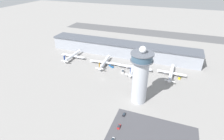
{
  "coord_description": "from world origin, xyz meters",
  "views": [
    {
      "loc": [
        67.71,
        -151.67,
        104.41
      ],
      "look_at": [
        9.37,
        5.81,
        10.47
      ],
      "focal_mm": 28.0,
      "sensor_mm": 36.0,
      "label": 1
    }
  ],
  "objects_px": {
    "service_truck_fuel": "(180,78)",
    "service_truck_baggage": "(111,66)",
    "airplane_gate_bravo": "(104,62)",
    "airplane_gate_charlie": "(134,67)",
    "car_maroon_suv": "(119,127)",
    "service_truck_catering": "(123,72)",
    "airplane_gate_alpha": "(73,56)",
    "airplane_gate_delta": "(171,73)",
    "control_tower": "(140,76)",
    "car_grey_coupe": "(124,115)",
    "car_blue_compact": "(113,140)"
  },
  "relations": [
    {
      "from": "airplane_gate_bravo",
      "to": "airplane_gate_charlie",
      "type": "height_order",
      "value": "airplane_gate_charlie"
    },
    {
      "from": "airplane_gate_charlie",
      "to": "car_blue_compact",
      "type": "relative_size",
      "value": 9.73
    },
    {
      "from": "control_tower",
      "to": "service_truck_catering",
      "type": "xyz_separation_m",
      "value": [
        -29.09,
        45.13,
        -25.66
      ]
    },
    {
      "from": "airplane_gate_alpha",
      "to": "service_truck_baggage",
      "type": "bearing_deg",
      "value": -4.53
    },
    {
      "from": "control_tower",
      "to": "car_maroon_suv",
      "type": "distance_m",
      "value": 45.9
    },
    {
      "from": "airplane_gate_charlie",
      "to": "car_maroon_suv",
      "type": "xyz_separation_m",
      "value": [
        11.09,
        -91.91,
        -3.9
      ]
    },
    {
      "from": "service_truck_fuel",
      "to": "car_maroon_suv",
      "type": "distance_m",
      "value": 100.55
    },
    {
      "from": "service_truck_baggage",
      "to": "car_maroon_suv",
      "type": "height_order",
      "value": "service_truck_baggage"
    },
    {
      "from": "airplane_gate_alpha",
      "to": "car_grey_coupe",
      "type": "relative_size",
      "value": 8.71
    },
    {
      "from": "service_truck_catering",
      "to": "service_truck_fuel",
      "type": "xyz_separation_m",
      "value": [
        64.24,
        9.16,
        -0.11
      ]
    },
    {
      "from": "airplane_gate_delta",
      "to": "car_maroon_suv",
      "type": "height_order",
      "value": "airplane_gate_delta"
    },
    {
      "from": "airplane_gate_alpha",
      "to": "service_truck_catering",
      "type": "distance_m",
      "value": 77.75
    },
    {
      "from": "airplane_gate_delta",
      "to": "service_truck_baggage",
      "type": "xyz_separation_m",
      "value": [
        -72.43,
        -2.8,
        -3.4
      ]
    },
    {
      "from": "service_truck_fuel",
      "to": "car_maroon_suv",
      "type": "relative_size",
      "value": 1.26
    },
    {
      "from": "service_truck_baggage",
      "to": "car_grey_coupe",
      "type": "height_order",
      "value": "service_truck_baggage"
    },
    {
      "from": "airplane_gate_bravo",
      "to": "car_grey_coupe",
      "type": "bearing_deg",
      "value": -57.37
    },
    {
      "from": "airplane_gate_delta",
      "to": "car_blue_compact",
      "type": "xyz_separation_m",
      "value": [
        -32.48,
        -106.51,
        -3.76
      ]
    },
    {
      "from": "control_tower",
      "to": "airplane_gate_bravo",
      "type": "height_order",
      "value": "control_tower"
    },
    {
      "from": "service_truck_fuel",
      "to": "service_truck_catering",
      "type": "bearing_deg",
      "value": -171.89
    },
    {
      "from": "service_truck_fuel",
      "to": "car_blue_compact",
      "type": "height_order",
      "value": "service_truck_fuel"
    },
    {
      "from": "car_blue_compact",
      "to": "car_grey_coupe",
      "type": "bearing_deg",
      "value": 89.56
    },
    {
      "from": "airplane_gate_charlie",
      "to": "car_maroon_suv",
      "type": "height_order",
      "value": "airplane_gate_charlie"
    },
    {
      "from": "airplane_gate_delta",
      "to": "car_grey_coupe",
      "type": "height_order",
      "value": "airplane_gate_delta"
    },
    {
      "from": "service_truck_baggage",
      "to": "car_blue_compact",
      "type": "bearing_deg",
      "value": -68.93
    },
    {
      "from": "airplane_gate_charlie",
      "to": "service_truck_baggage",
      "type": "bearing_deg",
      "value": -177.5
    },
    {
      "from": "airplane_gate_alpha",
      "to": "car_grey_coupe",
      "type": "xyz_separation_m",
      "value": [
        99.0,
        -81.24,
        -3.51
      ]
    },
    {
      "from": "airplane_gate_alpha",
      "to": "service_truck_baggage",
      "type": "distance_m",
      "value": 59.11
    },
    {
      "from": "airplane_gate_bravo",
      "to": "airplane_gate_delta",
      "type": "xyz_separation_m",
      "value": [
        82.32,
        1.19,
        0.24
      ]
    },
    {
      "from": "service_truck_fuel",
      "to": "service_truck_baggage",
      "type": "bearing_deg",
      "value": -179.41
    },
    {
      "from": "airplane_gate_alpha",
      "to": "service_truck_catering",
      "type": "xyz_separation_m",
      "value": [
        76.6,
        -12.98,
        -3.03
      ]
    },
    {
      "from": "airplane_gate_alpha",
      "to": "service_truck_fuel",
      "type": "relative_size",
      "value": 6.42
    },
    {
      "from": "airplane_gate_bravo",
      "to": "service_truck_catering",
      "type": "distance_m",
      "value": 29.53
    },
    {
      "from": "airplane_gate_charlie",
      "to": "service_truck_catering",
      "type": "relative_size",
      "value": 5.37
    },
    {
      "from": "control_tower",
      "to": "airplane_gate_charlie",
      "type": "distance_m",
      "value": 61.61
    },
    {
      "from": "control_tower",
      "to": "car_blue_compact",
      "type": "relative_size",
      "value": 12.2
    },
    {
      "from": "airplane_gate_alpha",
      "to": "airplane_gate_bravo",
      "type": "relative_size",
      "value": 0.95
    },
    {
      "from": "airplane_gate_charlie",
      "to": "service_truck_catering",
      "type": "height_order",
      "value": "airplane_gate_charlie"
    },
    {
      "from": "control_tower",
      "to": "car_grey_coupe",
      "type": "distance_m",
      "value": 35.55
    },
    {
      "from": "airplane_gate_bravo",
      "to": "airplane_gate_charlie",
      "type": "distance_m",
      "value": 39.1
    },
    {
      "from": "airplane_gate_delta",
      "to": "service_truck_baggage",
      "type": "bearing_deg",
      "value": -177.78
    },
    {
      "from": "airplane_gate_alpha",
      "to": "car_maroon_suv",
      "type": "height_order",
      "value": "airplane_gate_alpha"
    },
    {
      "from": "car_blue_compact",
      "to": "airplane_gate_bravo",
      "type": "bearing_deg",
      "value": 115.33
    },
    {
      "from": "service_truck_catering",
      "to": "car_grey_coupe",
      "type": "bearing_deg",
      "value": -71.83
    },
    {
      "from": "car_maroon_suv",
      "to": "car_blue_compact",
      "type": "relative_size",
      "value": 1.07
    },
    {
      "from": "airplane_gate_alpha",
      "to": "airplane_gate_delta",
      "type": "xyz_separation_m",
      "value": [
        131.27,
        -1.86,
        0.25
      ]
    },
    {
      "from": "airplane_gate_charlie",
      "to": "car_grey_coupe",
      "type": "xyz_separation_m",
      "value": [
        10.96,
        -77.85,
        -3.97
      ]
    },
    {
      "from": "airplane_gate_bravo",
      "to": "car_grey_coupe",
      "type": "distance_m",
      "value": 92.9
    },
    {
      "from": "airplane_gate_bravo",
      "to": "service_truck_fuel",
      "type": "distance_m",
      "value": 91.94
    },
    {
      "from": "car_maroon_suv",
      "to": "airplane_gate_charlie",
      "type": "bearing_deg",
      "value": 96.88
    },
    {
      "from": "service_truck_catering",
      "to": "service_truck_baggage",
      "type": "relative_size",
      "value": 1.0
    }
  ]
}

